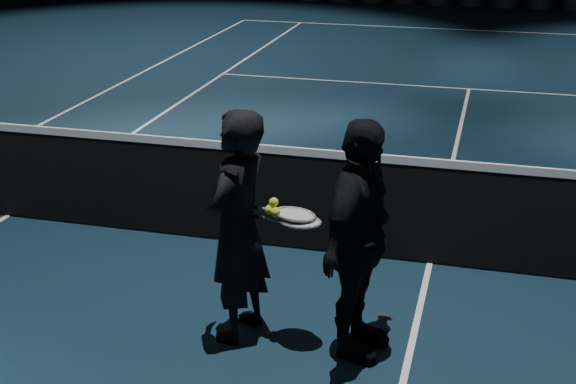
# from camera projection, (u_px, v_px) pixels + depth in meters

# --- Properties ---
(floor) EXTENTS (36.00, 36.00, 0.00)m
(floor) POSITION_uv_depth(u_px,v_px,m) (430.00, 264.00, 6.88)
(floor) COLOR black
(floor) RESTS_ON ground
(court_lines) EXTENTS (10.98, 23.78, 0.01)m
(court_lines) POSITION_uv_depth(u_px,v_px,m) (430.00, 263.00, 6.88)
(court_lines) COLOR white
(court_lines) RESTS_ON floor
(net_mesh) EXTENTS (12.80, 0.02, 0.86)m
(net_mesh) POSITION_uv_depth(u_px,v_px,m) (433.00, 215.00, 6.72)
(net_mesh) COLOR black
(net_mesh) RESTS_ON floor
(net_tape) EXTENTS (12.80, 0.03, 0.07)m
(net_tape) POSITION_uv_depth(u_px,v_px,m) (437.00, 163.00, 6.55)
(net_tape) COLOR white
(net_tape) RESTS_ON net_mesh
(player_a) EXTENTS (0.52, 0.68, 1.68)m
(player_a) POSITION_uv_depth(u_px,v_px,m) (237.00, 227.00, 5.53)
(player_a) COLOR black
(player_a) RESTS_ON floor
(player_b) EXTENTS (0.60, 1.05, 1.68)m
(player_b) POSITION_uv_depth(u_px,v_px,m) (358.00, 241.00, 5.31)
(player_b) COLOR black
(player_b) RESTS_ON floor
(racket_lower) EXTENTS (0.68, 0.23, 0.03)m
(racket_lower) POSITION_uv_depth(u_px,v_px,m) (300.00, 222.00, 5.38)
(racket_lower) COLOR black
(racket_lower) RESTS_ON player_a
(racket_upper) EXTENTS (0.69, 0.26, 0.10)m
(racket_upper) POSITION_uv_depth(u_px,v_px,m) (295.00, 214.00, 5.42)
(racket_upper) COLOR black
(racket_upper) RESTS_ON player_b
(tennis_balls) EXTENTS (0.12, 0.10, 0.12)m
(tennis_balls) POSITION_uv_depth(u_px,v_px,m) (273.00, 208.00, 5.41)
(tennis_balls) COLOR #9BBF28
(tennis_balls) RESTS_ON racket_upper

